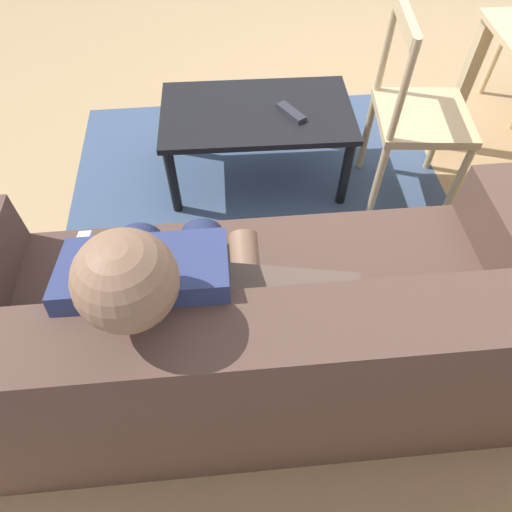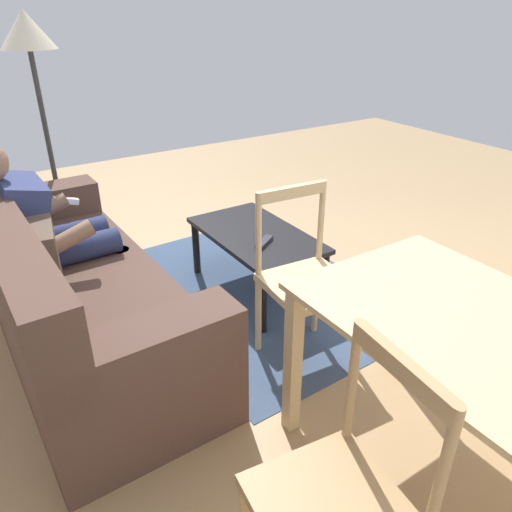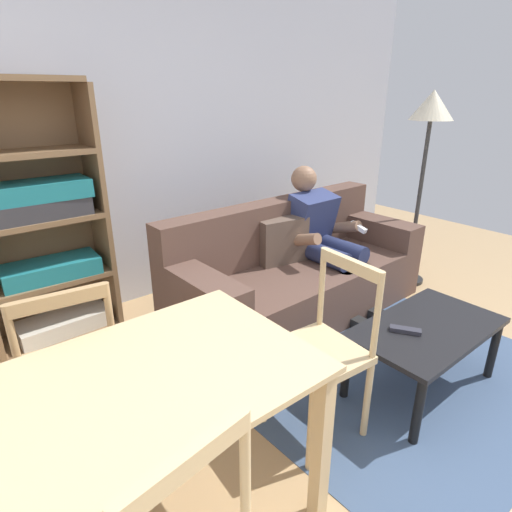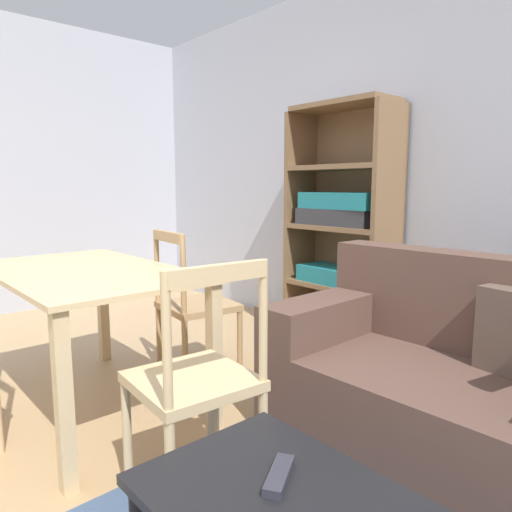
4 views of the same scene
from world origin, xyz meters
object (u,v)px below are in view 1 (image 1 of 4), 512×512
person_lounging (165,304)px  coffee_table (257,120)px  couch (258,339)px  tv_remote (291,112)px  dining_chair_facing_couch (417,117)px

person_lounging → coffee_table: 1.25m
couch → tv_remote: (-0.24, -1.13, 0.11)m
couch → dining_chair_facing_couch: bearing=-128.6°
dining_chair_facing_couch → person_lounging: bearing=42.8°
tv_remote → dining_chair_facing_couch: dining_chair_facing_couch is taller
coffee_table → tv_remote: 0.18m
couch → person_lounging: person_lounging is taller
couch → coffee_table: (-0.08, -1.18, 0.04)m
tv_remote → dining_chair_facing_couch: size_ratio=0.18×
person_lounging → dining_chair_facing_couch: (-1.09, -1.01, -0.11)m
person_lounging → tv_remote: (-0.52, -1.13, -0.15)m
person_lounging → couch: bearing=179.6°
tv_remote → dining_chair_facing_couch: (-0.57, 0.12, 0.03)m
person_lounging → tv_remote: 1.26m
person_lounging → dining_chair_facing_couch: person_lounging is taller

